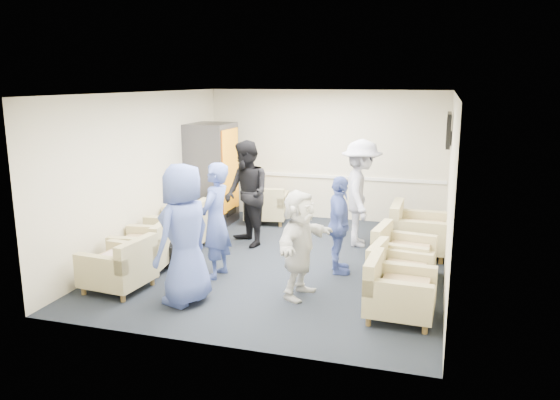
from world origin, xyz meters
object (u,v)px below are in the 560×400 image
(armchair_right_far, at_px, (415,233))
(armchair_left_mid, at_px, (147,249))
(armchair_left_far, at_px, (182,229))
(person_mid_right, at_px, (339,225))
(armchair_left_near, at_px, (121,268))
(person_front_right, at_px, (299,244))
(person_back_left, at_px, (247,194))
(armchair_right_midnear, at_px, (396,275))
(armchair_right_near, at_px, (396,293))
(armchair_right_midfar, at_px, (400,256))
(person_front_left, at_px, (184,235))
(person_back_right, at_px, (361,193))
(person_mid_left, at_px, (216,221))
(vending_machine, at_px, (212,174))
(armchair_corner, at_px, (266,207))

(armchair_right_far, bearing_deg, armchair_left_mid, 117.13)
(armchair_left_far, distance_m, person_mid_right, 2.89)
(armchair_left_near, height_order, person_front_right, person_front_right)
(armchair_left_mid, bearing_deg, person_back_left, 140.53)
(armchair_right_midnear, xyz_separation_m, person_mid_right, (-0.93, 0.70, 0.45))
(armchair_left_near, bearing_deg, armchair_right_near, 98.28)
(armchair_right_midfar, xyz_separation_m, person_front_left, (-2.64, -1.78, 0.60))
(armchair_left_far, bearing_deg, armchair_left_mid, -6.29)
(armchair_left_near, relative_size, armchair_left_far, 0.93)
(person_back_right, relative_size, person_mid_right, 1.26)
(person_mid_left, bearing_deg, person_mid_right, 115.16)
(armchair_right_near, distance_m, person_back_left, 3.72)
(armchair_right_midfar, relative_size, person_front_left, 0.50)
(armchair_right_far, height_order, person_mid_left, person_mid_left)
(person_back_left, bearing_deg, person_mid_right, 18.97)
(vending_machine, distance_m, person_front_left, 4.09)
(armchair_right_midfar, distance_m, person_back_right, 1.77)
(armchair_left_near, distance_m, person_front_right, 2.53)
(vending_machine, bearing_deg, person_back_left, -45.69)
(armchair_right_midfar, height_order, person_front_right, person_front_right)
(person_mid_left, height_order, person_back_right, person_back_right)
(person_front_left, bearing_deg, armchair_right_midnear, 126.38)
(person_mid_right, xyz_separation_m, person_front_right, (-0.34, -1.07, -0.01))
(armchair_left_mid, xyz_separation_m, armchair_right_midnear, (3.80, 0.00, -0.02))
(armchair_corner, height_order, person_mid_left, person_mid_left)
(person_mid_left, bearing_deg, armchair_right_near, 78.37)
(person_mid_right, relative_size, person_front_right, 1.01)
(armchair_corner, bearing_deg, person_front_right, 106.35)
(armchair_right_near, xyz_separation_m, person_mid_right, (-0.99, 1.41, 0.42))
(armchair_left_near, bearing_deg, person_front_left, 89.28)
(person_back_right, height_order, person_front_right, person_back_right)
(armchair_left_mid, bearing_deg, armchair_left_near, -0.29)
(armchair_corner, height_order, person_mid_right, person_mid_right)
(vending_machine, bearing_deg, armchair_corner, 18.86)
(armchair_right_midnear, height_order, person_back_right, person_back_right)
(armchair_left_mid, relative_size, person_back_left, 0.49)
(armchair_right_near, bearing_deg, person_back_right, 19.07)
(armchair_corner, bearing_deg, armchair_right_midfar, 131.61)
(person_mid_left, relative_size, person_front_right, 1.17)
(armchair_left_mid, height_order, armchair_left_far, armchair_left_far)
(vending_machine, height_order, person_back_left, vending_machine)
(armchair_right_near, height_order, person_back_left, person_back_left)
(armchair_left_mid, height_order, armchair_right_midfar, armchair_left_mid)
(vending_machine, height_order, person_mid_right, vending_machine)
(armchair_left_mid, distance_m, vending_machine, 2.96)
(armchair_left_mid, relative_size, armchair_left_far, 0.96)
(armchair_right_midfar, distance_m, armchair_corner, 3.80)
(armchair_left_near, relative_size, person_back_right, 0.47)
(armchair_left_far, xyz_separation_m, person_mid_right, (2.83, -0.40, 0.39))
(person_front_left, bearing_deg, person_mid_right, 150.40)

